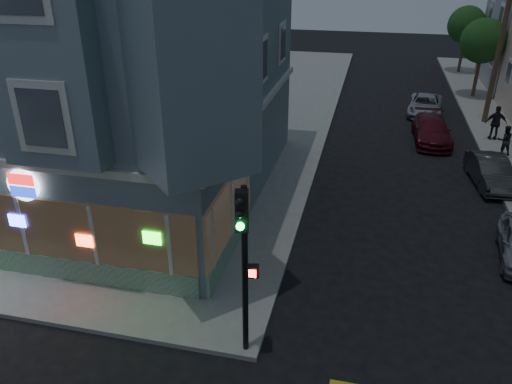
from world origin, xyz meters
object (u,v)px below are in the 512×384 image
(parked_car_d, at_px, (425,105))
(traffic_signal, at_px, (244,247))
(street_tree_near, at_px, (483,41))
(pedestrian_a, at_px, (505,140))
(street_tree_far, at_px, (467,25))
(parked_car_c, at_px, (432,130))
(utility_pole, at_px, (501,42))
(pedestrian_b, at_px, (496,123))
(parked_car_b, at_px, (490,172))

(parked_car_d, distance_m, traffic_signal, 23.96)
(street_tree_near, distance_m, parked_car_d, 6.84)
(pedestrian_a, bearing_deg, street_tree_far, -99.27)
(pedestrian_a, bearing_deg, parked_car_c, -33.15)
(utility_pole, relative_size, parked_car_c, 1.98)
(pedestrian_b, distance_m, parked_car_b, 6.09)
(parked_car_b, bearing_deg, pedestrian_a, 64.75)
(utility_pole, xyz_separation_m, pedestrian_a, (-0.06, -5.50, -3.88))
(parked_car_b, distance_m, parked_car_c, 5.61)
(street_tree_near, distance_m, pedestrian_b, 9.65)
(parked_car_b, bearing_deg, street_tree_near, 77.85)
(traffic_signal, bearing_deg, pedestrian_b, 51.07)
(utility_pole, bearing_deg, parked_car_b, -98.07)
(street_tree_near, distance_m, pedestrian_a, 11.89)
(street_tree_far, bearing_deg, parked_car_d, -105.75)
(parked_car_d, relative_size, traffic_signal, 0.91)
(pedestrian_a, xyz_separation_m, parked_car_d, (-3.34, 6.73, -0.32))
(street_tree_far, relative_size, traffic_signal, 1.13)
(parked_car_c, height_order, parked_car_d, parked_car_c)
(utility_pole, relative_size, pedestrian_a, 5.88)
(street_tree_far, bearing_deg, traffic_signal, -104.91)
(utility_pole, xyz_separation_m, parked_car_b, (-1.30, -9.17, -4.16))
(street_tree_far, distance_m, traffic_signal, 37.07)
(parked_car_c, relative_size, traffic_signal, 0.97)
(pedestrian_a, distance_m, pedestrian_b, 2.29)
(street_tree_far, height_order, parked_car_b, street_tree_far)
(pedestrian_a, height_order, pedestrian_b, pedestrian_b)
(parked_car_c, xyz_separation_m, parked_car_d, (0.00, 5.20, -0.06))
(parked_car_c, bearing_deg, pedestrian_b, 10.72)
(pedestrian_a, xyz_separation_m, traffic_signal, (-9.28, -16.32, 2.42))
(street_tree_near, distance_m, traffic_signal, 29.41)
(street_tree_far, height_order, parked_car_c, street_tree_far)
(utility_pole, bearing_deg, pedestrian_b, -91.61)
(parked_car_c, bearing_deg, pedestrian_a, -26.76)
(pedestrian_a, xyz_separation_m, pedestrian_b, (-0.03, 2.29, 0.17))
(parked_car_b, bearing_deg, traffic_signal, -128.93)
(utility_pole, height_order, parked_car_b, utility_pole)
(street_tree_far, xyz_separation_m, pedestrian_a, (-0.26, -19.50, -3.02))
(parked_car_d, bearing_deg, parked_car_b, -71.68)
(street_tree_near, relative_size, street_tree_far, 1.00)
(pedestrian_b, bearing_deg, parked_car_b, 77.99)
(street_tree_near, bearing_deg, parked_car_d, -127.07)
(pedestrian_a, height_order, parked_car_b, pedestrian_a)
(traffic_signal, bearing_deg, parked_car_c, 59.10)
(street_tree_near, height_order, pedestrian_b, street_tree_near)
(pedestrian_b, bearing_deg, street_tree_near, -92.33)
(street_tree_near, height_order, pedestrian_a, street_tree_near)
(street_tree_near, bearing_deg, traffic_signal, -108.92)
(street_tree_far, relative_size, pedestrian_a, 3.46)
(utility_pole, bearing_deg, parked_car_d, 160.04)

